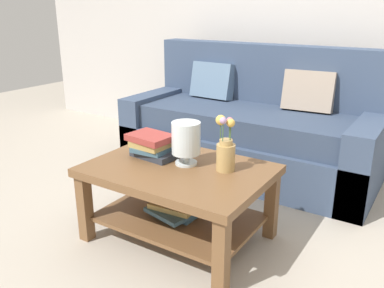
# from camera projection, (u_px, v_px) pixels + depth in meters

# --- Properties ---
(ground_plane) EXTENTS (10.00, 10.00, 0.00)m
(ground_plane) POSITION_uv_depth(u_px,v_px,m) (202.00, 216.00, 2.81)
(ground_plane) COLOR #ADA393
(back_wall) EXTENTS (6.40, 0.12, 2.70)m
(back_wall) POSITION_uv_depth(u_px,v_px,m) (298.00, 8.00, 3.69)
(back_wall) COLOR #BCB7B2
(back_wall) RESTS_ON ground
(couch) EXTENTS (2.10, 0.90, 1.06)m
(couch) POSITION_uv_depth(u_px,v_px,m) (251.00, 129.00, 3.51)
(couch) COLOR #384760
(couch) RESTS_ON ground
(coffee_table) EXTENTS (1.05, 0.75, 0.47)m
(coffee_table) POSITION_uv_depth(u_px,v_px,m) (178.00, 188.00, 2.45)
(coffee_table) COLOR brown
(coffee_table) RESTS_ON ground
(book_stack_main) EXTENTS (0.32, 0.24, 0.15)m
(book_stack_main) POSITION_uv_depth(u_px,v_px,m) (153.00, 146.00, 2.55)
(book_stack_main) COLOR #2D333D
(book_stack_main) RESTS_ON coffee_table
(glass_hurricane_vase) EXTENTS (0.17, 0.17, 0.26)m
(glass_hurricane_vase) POSITION_uv_depth(u_px,v_px,m) (186.00, 140.00, 2.40)
(glass_hurricane_vase) COLOR silver
(glass_hurricane_vase) RESTS_ON coffee_table
(flower_pitcher) EXTENTS (0.12, 0.11, 0.32)m
(flower_pitcher) POSITION_uv_depth(u_px,v_px,m) (226.00, 150.00, 2.32)
(flower_pitcher) COLOR tan
(flower_pitcher) RESTS_ON coffee_table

